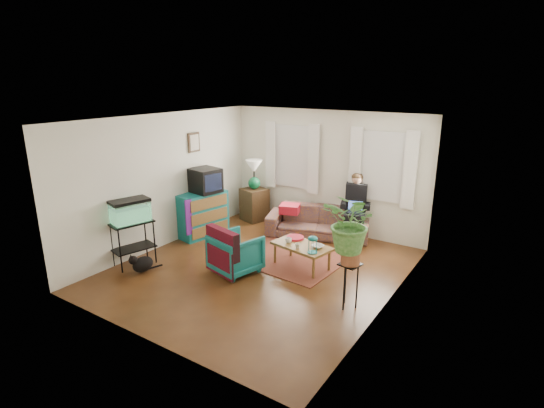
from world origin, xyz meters
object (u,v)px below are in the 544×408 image
Objects in this scene: side_table at (254,204)px; coffee_table at (302,256)px; sofa at (318,217)px; plant_stand at (349,286)px; aquarium_stand at (133,243)px; armchair at (236,251)px; dresser at (202,214)px.

coffee_table is at bearing -37.06° from side_table.
coffee_table is (0.49, -1.56, -0.20)m from sofa.
side_table reaches higher than plant_stand.
aquarium_stand is 1.87m from armchair.
plant_stand is (2.11, -0.05, -0.03)m from armchair.
aquarium_stand is 3.88m from plant_stand.
side_table is at bearing 154.35° from coffee_table.
sofa is 1.65m from coffee_table.
aquarium_stand is at bearing -169.27° from plant_stand.
side_table is at bearing 144.21° from plant_stand.
armchair is at bearing -61.02° from side_table.
dresser is (-0.34, -1.43, 0.09)m from side_table.
coffee_table is at bearing -124.08° from armchair.
dresser is 1.30× the size of aquarium_stand.
plant_stand is at bearing -4.33° from dresser.
side_table is at bearing 87.95° from dresser.
side_table is 3.24m from aquarium_stand.
aquarium_stand is 3.00m from coffee_table.
armchair is at bearing 178.63° from plant_stand.
coffee_table is 1.50m from plant_stand.
plant_stand reaches higher than coffee_table.
sofa reaches higher than aquarium_stand.
dresser is 1.38× the size of armchair.
aquarium_stand is at bearing -137.55° from coffee_table.
sofa is 2.45m from dresser.
side_table is 1.47m from dresser.
side_table is 1.09× the size of plant_stand.
plant_stand is at bearing -73.15° from sofa.
aquarium_stand is 1.07× the size of armchair.
plant_stand is (1.73, -2.38, -0.07)m from sofa.
sofa is at bearing 118.81° from coffee_table.
side_table is 2.79m from armchair.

